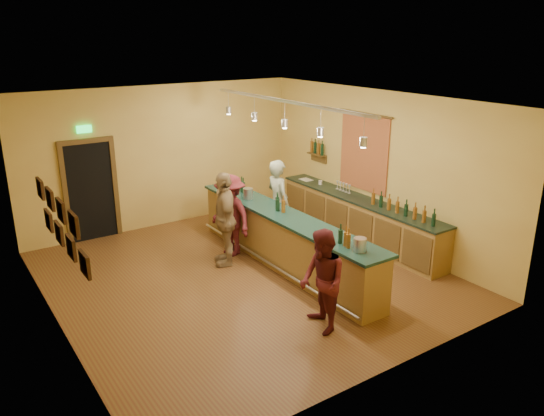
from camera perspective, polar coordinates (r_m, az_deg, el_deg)
floor at (r=9.86m, az=-2.93°, el=-7.37°), size 7.00×7.00×0.00m
ceiling at (r=8.95m, az=-3.27°, el=11.41°), size 6.50×7.00×0.02m
wall_back at (r=12.32m, az=-11.59°, el=5.45°), size 6.50×0.02×3.20m
wall_front at (r=6.71m, az=12.66°, el=-5.68°), size 6.50×0.02×3.20m
wall_left at (r=8.19m, az=-22.95°, el=-2.27°), size 0.02×7.00×3.20m
wall_right at (r=11.24m, az=11.27°, el=4.23°), size 0.02×7.00×3.20m
doorway at (r=11.89m, az=-18.94°, el=1.99°), size 1.15×0.09×2.48m
tapestry at (r=11.45m, az=9.86°, el=5.86°), size 0.03×1.40×1.60m
bottle_shelf at (r=12.54m, az=4.87°, el=6.30°), size 0.17×0.55×0.54m
picture_grid at (r=7.38m, az=-21.76°, el=-1.41°), size 0.06×2.20×0.70m
back_counter at (r=11.49m, az=9.31°, el=-1.14°), size 0.60×4.55×1.27m
tasting_bar at (r=10.06m, az=1.28°, el=-3.05°), size 0.74×5.10×1.38m
pendant_track at (r=9.45m, az=1.38°, el=10.48°), size 0.11×4.60×0.50m
bartender at (r=11.01m, az=0.67°, el=0.57°), size 0.47×0.68×1.82m
customer_a at (r=7.91m, az=5.43°, el=-7.90°), size 0.79×0.91×1.59m
customer_b at (r=10.10m, az=-5.10°, el=-1.17°), size 0.82×1.16×1.83m
customer_c at (r=10.55m, az=-4.50°, el=-0.76°), size 0.77×1.15×1.66m
bar_stool at (r=10.97m, az=2.58°, el=-1.85°), size 0.31×0.31×0.64m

